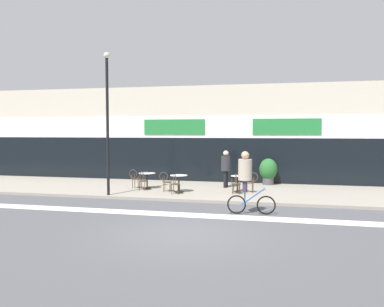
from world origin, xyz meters
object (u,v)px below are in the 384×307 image
cafe_chair_0_near (143,179)px  cafe_chair_2_near (236,182)px  cafe_chair_0_side (135,177)px  cafe_chair_1_side (166,180)px  bistro_table_0 (147,177)px  planter_pot (268,171)px  bistro_table_2 (237,181)px  lamp_post (107,115)px  cafe_chair_1_near (175,182)px  bistro_table_1 (179,180)px  pedestrian_near_end (226,166)px  cafe_chair_2_side (251,181)px  cyclist_0 (246,176)px

cafe_chair_0_near → cafe_chair_2_near: (4.37, -0.07, 0.00)m
cafe_chair_0_side → cafe_chair_1_side: same height
bistro_table_0 → planter_pot: 6.28m
bistro_table_2 → cafe_chair_0_near: bearing=-172.7°
bistro_table_2 → lamp_post: size_ratio=0.12×
cafe_chair_1_near → cafe_chair_1_side: same height
bistro_table_1 → pedestrian_near_end: size_ratio=0.44×
planter_pot → lamp_post: bearing=-144.5°
lamp_post → bistro_table_2: bearing=21.0°
bistro_table_0 → cafe_chair_0_near: bearing=-90.5°
bistro_table_0 → cafe_chair_2_side: bearing=-0.8°
cafe_chair_1_near → pedestrian_near_end: 3.16m
bistro_table_0 → cafe_chair_2_near: bearing=-9.0°
cafe_chair_1_near → cafe_chair_2_near: same height
cafe_chair_0_side → cafe_chair_1_near: same height
cyclist_0 → pedestrian_near_end: bearing=99.7°
planter_pot → bistro_table_0: bearing=-155.1°
bistro_table_2 → cyclist_0: size_ratio=0.34×
bistro_table_0 → lamp_post: 3.77m
cafe_chair_2_near → bistro_table_1: bearing=92.0°
bistro_table_2 → cafe_chair_2_side: size_ratio=0.82×
bistro_table_2 → cafe_chair_1_side: (-3.22, -0.63, -0.00)m
cafe_chair_1_near → planter_pot: (3.93, 3.96, 0.20)m
cafe_chair_2_side → cyclist_0: size_ratio=0.41×
cafe_chair_2_near → cafe_chair_2_side: bearing=-43.3°
cafe_chair_1_side → lamp_post: lamp_post is taller
cafe_chair_0_near → cyclist_0: bearing=-119.8°
bistro_table_0 → lamp_post: size_ratio=0.13×
bistro_table_2 → cafe_chair_0_near: cafe_chair_0_near is taller
bistro_table_2 → cafe_chair_1_near: cafe_chair_1_near is taller
cafe_chair_0_near → cafe_chair_1_near: (1.77, -0.69, 0.00)m
cafe_chair_0_side → pedestrian_near_end: bearing=15.4°
cafe_chair_2_near → cafe_chair_0_near: bearing=91.1°
cafe_chair_0_side → cafe_chair_2_side: same height
cafe_chair_2_near → lamp_post: lamp_post is taller
bistro_table_0 → cyclist_0: bearing=-38.9°
bistro_table_1 → cyclist_0: size_ratio=0.36×
cafe_chair_0_near → bistro_table_2: bearing=-78.3°
cafe_chair_1_side → cafe_chair_2_near: size_ratio=1.00×
cafe_chair_0_near → bistro_table_0: bearing=3.9°
bistro_table_1 → lamp_post: bearing=-152.5°
cafe_chair_1_near → cyclist_0: bearing=-127.9°
cafe_chair_1_near → lamp_post: (-2.78, -0.82, 2.95)m
bistro_table_2 → pedestrian_near_end: size_ratio=0.41×
bistro_table_0 → planter_pot: bearing=24.9°
cafe_chair_2_near → cyclist_0: 3.52m
cafe_chair_0_near → planter_pot: bearing=-55.7°
cafe_chair_0_near → cafe_chair_0_side: (-0.62, 0.63, 0.00)m
bistro_table_1 → cafe_chair_2_near: size_ratio=0.88×
cafe_chair_0_near → pedestrian_near_end: size_ratio=0.50×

